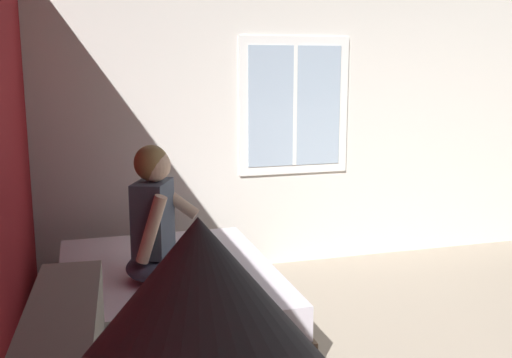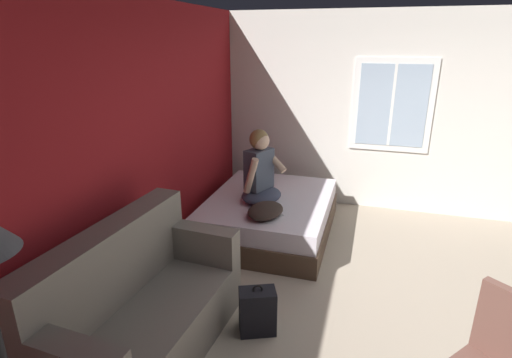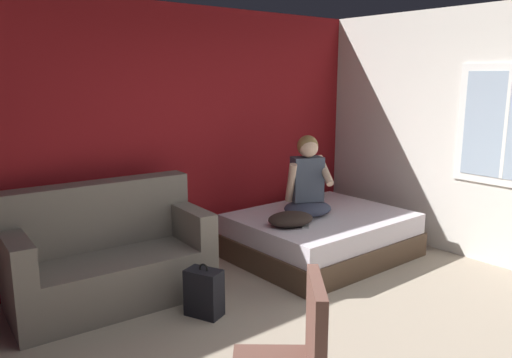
{
  "view_description": "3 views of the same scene",
  "coord_description": "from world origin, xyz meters",
  "px_view_note": "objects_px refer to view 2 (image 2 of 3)",
  "views": [
    {
      "loc": [
        -2.44,
        2.28,
        1.85
      ],
      "look_at": [
        0.86,
        1.31,
        1.2
      ],
      "focal_mm": 42.0,
      "sensor_mm": 36.0,
      "label": 1
    },
    {
      "loc": [
        -2.94,
        0.61,
        2.34
      ],
      "look_at": [
        0.57,
        1.66,
        1.04
      ],
      "focal_mm": 28.0,
      "sensor_mm": 36.0,
      "label": 2
    },
    {
      "loc": [
        -2.41,
        -1.91,
        1.98
      ],
      "look_at": [
        0.59,
        1.8,
        0.99
      ],
      "focal_mm": 35.0,
      "sensor_mm": 36.0,
      "label": 3
    }
  ],
  "objects_px": {
    "throw_pillow": "(265,211)",
    "person_seated": "(260,173)",
    "couch": "(139,310)",
    "bed": "(270,215)",
    "backpack": "(257,311)",
    "cell_phone": "(278,214)"
  },
  "relations": [
    {
      "from": "couch",
      "to": "cell_phone",
      "type": "xyz_separation_m",
      "value": [
        1.82,
        -0.63,
        0.09
      ]
    },
    {
      "from": "couch",
      "to": "bed",
      "type": "bearing_deg",
      "value": -10.49
    },
    {
      "from": "bed",
      "to": "backpack",
      "type": "bearing_deg",
      "value": -168.33
    },
    {
      "from": "throw_pillow",
      "to": "cell_phone",
      "type": "bearing_deg",
      "value": -48.86
    },
    {
      "from": "bed",
      "to": "cell_phone",
      "type": "xyz_separation_m",
      "value": [
        -0.46,
        -0.21,
        0.25
      ]
    },
    {
      "from": "bed",
      "to": "backpack",
      "type": "distance_m",
      "value": 1.82
    },
    {
      "from": "couch",
      "to": "throw_pillow",
      "type": "bearing_deg",
      "value": -16.79
    },
    {
      "from": "couch",
      "to": "backpack",
      "type": "height_order",
      "value": "couch"
    },
    {
      "from": "throw_pillow",
      "to": "couch",
      "type": "bearing_deg",
      "value": 163.21
    },
    {
      "from": "couch",
      "to": "backpack",
      "type": "relative_size",
      "value": 3.82
    },
    {
      "from": "cell_phone",
      "to": "bed",
      "type": "bearing_deg",
      "value": -111.8
    },
    {
      "from": "person_seated",
      "to": "backpack",
      "type": "distance_m",
      "value": 1.81
    },
    {
      "from": "throw_pillow",
      "to": "person_seated",
      "type": "bearing_deg",
      "value": 23.6
    },
    {
      "from": "bed",
      "to": "backpack",
      "type": "relative_size",
      "value": 4.05
    },
    {
      "from": "bed",
      "to": "throw_pillow",
      "type": "xyz_separation_m",
      "value": [
        -0.56,
        -0.1,
        0.31
      ]
    },
    {
      "from": "person_seated",
      "to": "backpack",
      "type": "relative_size",
      "value": 1.91
    },
    {
      "from": "throw_pillow",
      "to": "cell_phone",
      "type": "height_order",
      "value": "throw_pillow"
    },
    {
      "from": "bed",
      "to": "person_seated",
      "type": "distance_m",
      "value": 0.62
    },
    {
      "from": "person_seated",
      "to": "backpack",
      "type": "height_order",
      "value": "person_seated"
    },
    {
      "from": "throw_pillow",
      "to": "bed",
      "type": "bearing_deg",
      "value": 9.8
    },
    {
      "from": "couch",
      "to": "backpack",
      "type": "distance_m",
      "value": 0.95
    },
    {
      "from": "bed",
      "to": "couch",
      "type": "xyz_separation_m",
      "value": [
        -2.28,
        0.42,
        0.16
      ]
    }
  ]
}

